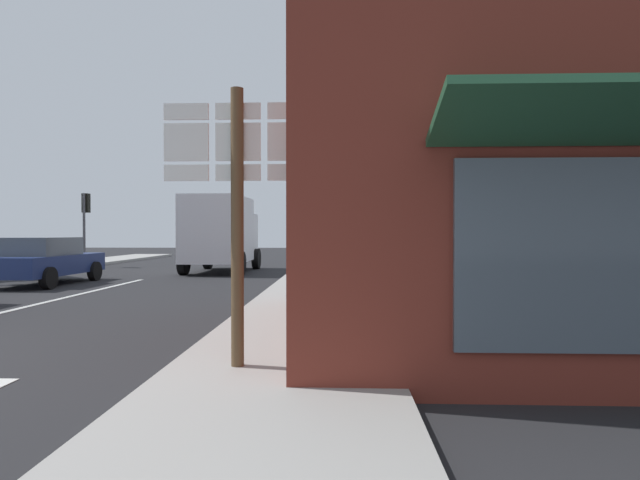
{
  "coord_description": "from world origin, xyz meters",
  "views": [
    {
      "loc": [
        6.8,
        -5.4,
        1.61
      ],
      "look_at": [
        6.07,
        13.63,
        1.35
      ],
      "focal_mm": 28.95,
      "sensor_mm": 36.0,
      "label": 1
    }
  ],
  "objects_px": {
    "route_sign_post": "(238,197)",
    "traffic_light_far_right": "(304,207)",
    "traffic_light_far_left": "(86,213)",
    "sedan_far": "(45,260)",
    "delivery_truck": "(221,232)"
  },
  "relations": [
    {
      "from": "route_sign_post",
      "to": "sedan_far",
      "type": "bearing_deg",
      "value": 128.77
    },
    {
      "from": "traffic_light_far_right",
      "to": "traffic_light_far_left",
      "type": "relative_size",
      "value": 1.09
    },
    {
      "from": "traffic_light_far_left",
      "to": "traffic_light_far_right",
      "type": "bearing_deg",
      "value": -2.7
    },
    {
      "from": "route_sign_post",
      "to": "traffic_light_far_left",
      "type": "bearing_deg",
      "value": 120.82
    },
    {
      "from": "sedan_far",
      "to": "traffic_light_far_right",
      "type": "bearing_deg",
      "value": 45.5
    },
    {
      "from": "sedan_far",
      "to": "route_sign_post",
      "type": "bearing_deg",
      "value": -51.23
    },
    {
      "from": "route_sign_post",
      "to": "traffic_light_far_right",
      "type": "bearing_deg",
      "value": 91.59
    },
    {
      "from": "route_sign_post",
      "to": "traffic_light_far_left",
      "type": "height_order",
      "value": "traffic_light_far_left"
    },
    {
      "from": "sedan_far",
      "to": "delivery_truck",
      "type": "bearing_deg",
      "value": 50.95
    },
    {
      "from": "delivery_truck",
      "to": "traffic_light_far_left",
      "type": "bearing_deg",
      "value": 158.1
    },
    {
      "from": "route_sign_post",
      "to": "traffic_light_far_left",
      "type": "xyz_separation_m",
      "value": [
        -10.85,
        18.18,
        0.57
      ]
    },
    {
      "from": "route_sign_post",
      "to": "traffic_light_far_left",
      "type": "distance_m",
      "value": 21.18
    },
    {
      "from": "delivery_truck",
      "to": "traffic_light_far_left",
      "type": "distance_m",
      "value": 7.73
    },
    {
      "from": "sedan_far",
      "to": "delivery_truck",
      "type": "height_order",
      "value": "delivery_truck"
    },
    {
      "from": "delivery_truck",
      "to": "traffic_light_far_right",
      "type": "xyz_separation_m",
      "value": [
        3.24,
        2.37,
        1.15
      ]
    }
  ]
}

